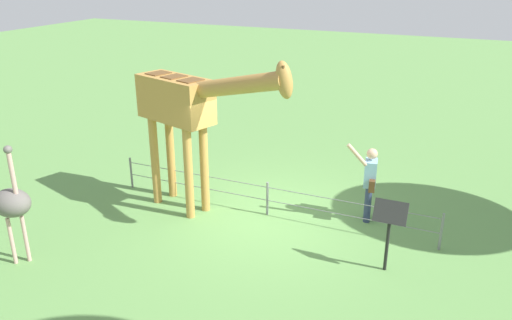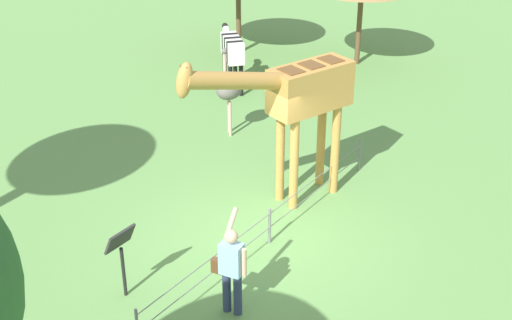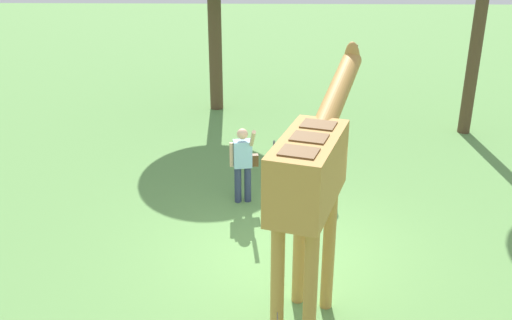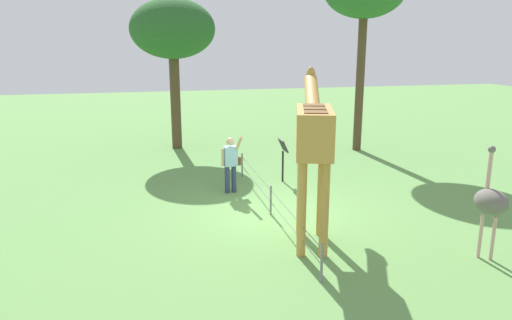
{
  "view_description": "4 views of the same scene",
  "coord_description": "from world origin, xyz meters",
  "px_view_note": "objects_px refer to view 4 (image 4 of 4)",
  "views": [
    {
      "loc": [
        3.74,
        -8.9,
        5.08
      ],
      "look_at": [
        -0.04,
        -0.37,
        1.43
      ],
      "focal_mm": 35.99,
      "sensor_mm": 36.0,
      "label": 1
    },
    {
      "loc": [
        9.16,
        6.39,
        7.59
      ],
      "look_at": [
        0.03,
        -0.15,
        1.68
      ],
      "focal_mm": 49.71,
      "sensor_mm": 36.0,
      "label": 2
    },
    {
      "loc": [
        -8.72,
        0.29,
        5.47
      ],
      "look_at": [
        -0.52,
        0.46,
        1.99
      ],
      "focal_mm": 41.08,
      "sensor_mm": 36.0,
      "label": 3
    },
    {
      "loc": [
        -10.83,
        3.04,
        4.21
      ],
      "look_at": [
        -0.4,
        0.61,
        1.52
      ],
      "focal_mm": 33.83,
      "sensor_mm": 36.0,
      "label": 4
    }
  ],
  "objects_px": {
    "giraffe": "(313,134)",
    "ostrich": "(491,202)",
    "info_sign": "(283,151)",
    "tree_northeast": "(173,30)",
    "visitor": "(231,161)"
  },
  "relations": [
    {
      "from": "giraffe",
      "to": "ostrich",
      "type": "distance_m",
      "value": 3.65
    },
    {
      "from": "info_sign",
      "to": "giraffe",
      "type": "bearing_deg",
      "value": 171.8
    },
    {
      "from": "tree_northeast",
      "to": "info_sign",
      "type": "bearing_deg",
      "value": -153.09
    },
    {
      "from": "tree_northeast",
      "to": "info_sign",
      "type": "distance_m",
      "value": 7.11
    },
    {
      "from": "giraffe",
      "to": "visitor",
      "type": "relative_size",
      "value": 2.26
    },
    {
      "from": "giraffe",
      "to": "visitor",
      "type": "height_order",
      "value": "giraffe"
    },
    {
      "from": "visitor",
      "to": "giraffe",
      "type": "bearing_deg",
      "value": -162.87
    },
    {
      "from": "visitor",
      "to": "tree_northeast",
      "type": "xyz_separation_m",
      "value": [
        6.18,
        1.06,
        3.63
      ]
    },
    {
      "from": "visitor",
      "to": "info_sign",
      "type": "bearing_deg",
      "value": -67.58
    },
    {
      "from": "giraffe",
      "to": "ostrich",
      "type": "height_order",
      "value": "giraffe"
    },
    {
      "from": "giraffe",
      "to": "ostrich",
      "type": "bearing_deg",
      "value": -119.84
    },
    {
      "from": "visitor",
      "to": "ostrich",
      "type": "bearing_deg",
      "value": -142.18
    },
    {
      "from": "tree_northeast",
      "to": "visitor",
      "type": "bearing_deg",
      "value": -170.27
    },
    {
      "from": "ostrich",
      "to": "info_sign",
      "type": "distance_m",
      "value": 6.47
    },
    {
      "from": "giraffe",
      "to": "visitor",
      "type": "xyz_separation_m",
      "value": [
        3.57,
        1.1,
        -1.4
      ]
    }
  ]
}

